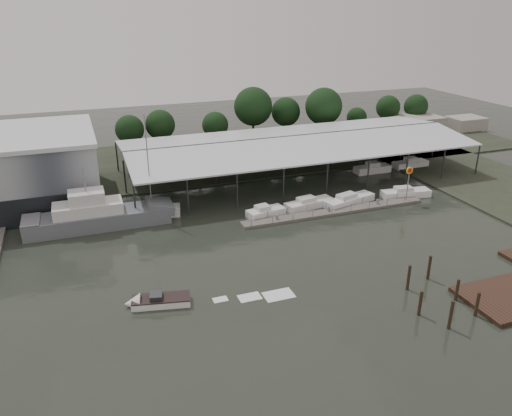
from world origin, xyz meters
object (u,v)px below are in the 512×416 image
object	(u,v)px
grey_trawler	(99,216)
shell_fuel_sign	(409,177)
white_sailboat	(148,211)
speedboat_underway	(156,301)

from	to	relation	value
grey_trawler	shell_fuel_sign	bearing A→B (deg)	-8.31
grey_trawler	white_sailboat	size ratio (longest dim) A/B	1.33
speedboat_underway	white_sailboat	bearing A→B (deg)	-85.05
white_sailboat	grey_trawler	bearing A→B (deg)	-154.05
shell_fuel_sign	grey_trawler	bearing A→B (deg)	171.21
grey_trawler	white_sailboat	world-z (taller)	white_sailboat
white_sailboat	speedboat_underway	size ratio (longest dim) A/B	0.84
grey_trawler	white_sailboat	bearing A→B (deg)	13.64
shell_fuel_sign	white_sailboat	size ratio (longest dim) A/B	0.38
grey_trawler	speedboat_underway	world-z (taller)	grey_trawler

